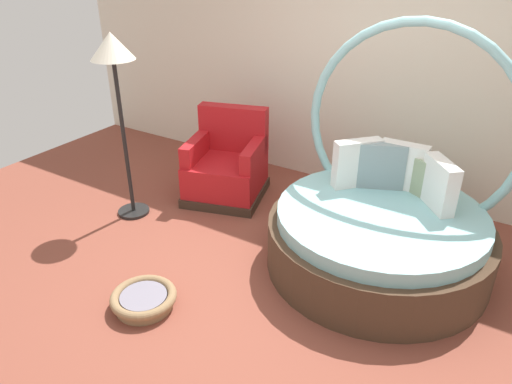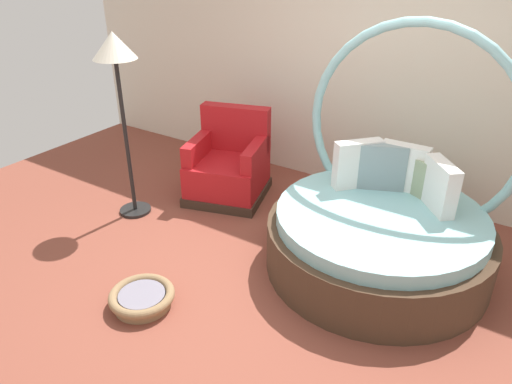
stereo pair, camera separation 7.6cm
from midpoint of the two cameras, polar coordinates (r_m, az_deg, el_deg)
ground_plane at (r=4.14m, az=2.58°, el=-10.36°), size 8.00×8.00×0.02m
back_wall at (r=5.26m, az=14.91°, el=14.75°), size 8.00×0.12×2.88m
round_daybed at (r=4.26m, az=15.17°, el=-3.69°), size 1.88×1.88×2.02m
red_armchair at (r=5.28m, az=-2.80°, el=2.96°), size 0.99×0.99×0.94m
pet_basket at (r=3.93m, az=-12.73°, el=-12.05°), size 0.51×0.51×0.13m
floor_lamp at (r=4.68m, az=-15.70°, el=14.29°), size 0.40×0.40×1.82m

